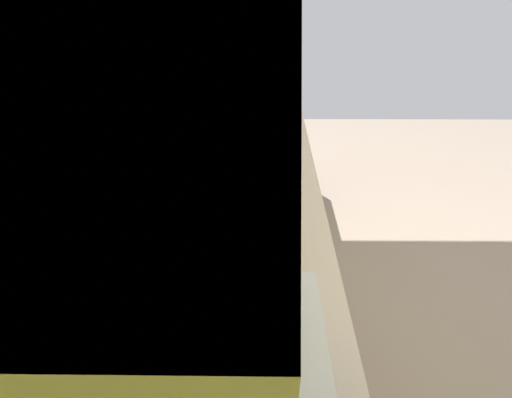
{
  "coord_description": "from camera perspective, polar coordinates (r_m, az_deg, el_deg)",
  "views": [
    {
      "loc": [
        -1.53,
        1.3,
        2.04
      ],
      "look_at": [
        -0.27,
        1.3,
        1.21
      ],
      "focal_mm": 28.55,
      "sensor_mm": 36.0,
      "label": 1
    }
  ],
  "objects": [
    {
      "name": "oven_range",
      "position": [
        3.57,
        0.48,
        7.57
      ],
      "size": [
        0.58,
        0.64,
        1.11
      ],
      "color": "#B7BABF",
      "rests_on": "ground_plane"
    },
    {
      "name": "wall_back",
      "position": [
        1.73,
        -11.87,
        8.23
      ],
      "size": [
        4.41,
        0.12,
        2.64
      ],
      "primitive_type": "cube",
      "color": "#E2D886",
      "rests_on": "ground_plane"
    },
    {
      "name": "bowl",
      "position": [
        1.97,
        2.56,
        -0.13
      ],
      "size": [
        0.15,
        0.15,
        0.04
      ],
      "color": "#D84C47",
      "rests_on": "counter_run"
    },
    {
      "name": "upper_cabinets",
      "position": [
        1.18,
        -7.49,
        25.52
      ],
      "size": [
        2.19,
        0.31,
        0.73
      ],
      "color": "#DFD67B"
    },
    {
      "name": "ground_plane",
      "position": [
        2.86,
        28.58,
        -17.52
      ],
      "size": [
        6.87,
        6.87,
        0.0
      ],
      "primitive_type": "plane",
      "color": "gray"
    },
    {
      "name": "counter_run",
      "position": [
        1.95,
        0.3,
        -20.23
      ],
      "size": [
        3.53,
        0.64,
        0.93
      ],
      "color": "#E0CE7E",
      "rests_on": "ground_plane"
    },
    {
      "name": "microwave",
      "position": [
        1.16,
        -0.59,
        -22.98
      ],
      "size": [
        0.45,
        0.38,
        0.29
      ],
      "color": "#B7BABF",
      "rests_on": "counter_run"
    }
  ]
}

